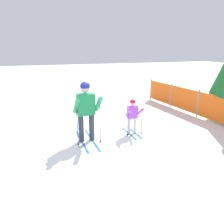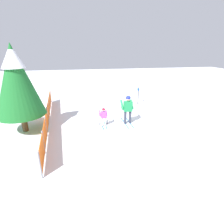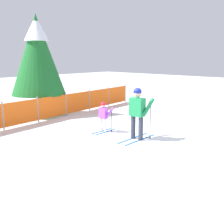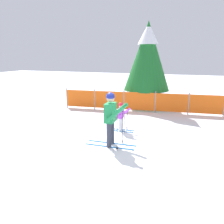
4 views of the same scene
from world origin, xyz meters
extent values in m
plane|color=white|center=(0.00, 0.00, 0.00)|extent=(60.00, 60.00, 0.00)
cube|color=#1966B2|center=(0.08, 0.02, 0.01)|extent=(1.71, 0.10, 0.02)
cube|color=#1966B2|center=(0.09, -0.31, 0.01)|extent=(1.71, 0.10, 0.02)
cylinder|color=#333847|center=(0.08, 0.02, 0.42)|extent=(0.16, 0.16, 0.81)
cylinder|color=#333847|center=(0.09, -0.31, 0.42)|extent=(0.16, 0.16, 0.81)
cube|color=#1E8C4C|center=(0.08, -0.15, 1.14)|extent=(0.30, 0.51, 0.63)
cylinder|color=#1E8C4C|center=(0.31, 0.18, 1.18)|extent=(0.56, 0.14, 0.53)
cylinder|color=#1E8C4C|center=(0.33, -0.45, 1.18)|extent=(0.56, 0.14, 0.53)
sphere|color=#D8AD8C|center=(0.08, -0.15, 1.62)|extent=(0.27, 0.27, 0.27)
sphere|color=navy|center=(0.08, -0.15, 1.67)|extent=(0.28, 0.28, 0.28)
cylinder|color=black|center=(0.39, 0.20, 0.63)|extent=(0.02, 0.02, 1.26)
cylinder|color=black|center=(0.39, 0.20, 0.06)|extent=(0.07, 0.07, 0.01)
cylinder|color=black|center=(0.42, -0.47, 0.63)|extent=(0.02, 0.02, 1.26)
cylinder|color=black|center=(0.42, -0.47, 0.06)|extent=(0.07, 0.07, 0.01)
cube|color=#1966B2|center=(-0.03, 1.49, 0.01)|extent=(1.09, 0.09, 0.02)
cube|color=#1966B2|center=(-0.03, 1.28, 0.01)|extent=(1.09, 0.09, 0.02)
cylinder|color=silver|center=(-0.03, 1.49, 0.28)|extent=(0.10, 0.10, 0.52)
cylinder|color=silver|center=(-0.03, 1.28, 0.28)|extent=(0.10, 0.10, 0.52)
cube|color=#B24CD8|center=(-0.03, 1.38, 0.74)|extent=(0.20, 0.33, 0.40)
cylinder|color=#B24CD8|center=(0.13, 1.59, 0.77)|extent=(0.38, 0.09, 0.31)
cylinder|color=#B24CD8|center=(0.14, 1.19, 0.77)|extent=(0.38, 0.09, 0.31)
sphere|color=#D8AD8C|center=(-0.03, 1.38, 1.04)|extent=(0.17, 0.17, 0.17)
sphere|color=red|center=(-0.03, 1.38, 1.07)|extent=(0.18, 0.18, 0.18)
cylinder|color=black|center=(0.17, 1.63, 0.40)|extent=(0.02, 0.02, 0.80)
cylinder|color=black|center=(0.17, 1.63, 0.06)|extent=(0.07, 0.07, 0.01)
cylinder|color=black|center=(0.18, 1.15, 0.40)|extent=(0.02, 0.02, 0.80)
cylinder|color=black|center=(0.18, 1.15, 0.06)|extent=(0.07, 0.07, 0.01)
cylinder|color=gray|center=(-4.18, 4.25, 0.57)|extent=(0.06, 0.06, 1.14)
cylinder|color=gray|center=(-2.51, 4.43, 0.57)|extent=(0.06, 0.06, 1.14)
cylinder|color=gray|center=(-0.84, 4.60, 0.57)|extent=(0.06, 0.06, 1.14)
cylinder|color=gray|center=(0.83, 4.77, 0.57)|extent=(0.06, 0.06, 1.14)
cylinder|color=gray|center=(2.50, 4.94, 0.57)|extent=(0.06, 0.06, 1.14)
cylinder|color=gray|center=(4.17, 5.11, 0.57)|extent=(0.06, 0.06, 1.14)
cube|color=orange|center=(-3.34, 4.34, 0.57)|extent=(1.67, 0.20, 0.95)
cube|color=orange|center=(-1.67, 4.51, 0.57)|extent=(1.67, 0.20, 0.95)
cube|color=orange|center=(0.00, 4.68, 0.57)|extent=(1.67, 0.20, 0.95)
cube|color=orange|center=(1.67, 4.85, 0.57)|extent=(1.67, 0.20, 0.95)
cube|color=orange|center=(3.34, 5.03, 0.57)|extent=(1.67, 0.20, 0.95)
cylinder|color=#4C3823|center=(0.12, 5.93, 0.51)|extent=(0.32, 0.32, 1.01)
cone|color=#1B6729|center=(0.12, 5.93, 2.90)|extent=(2.58, 2.58, 3.78)
cone|color=white|center=(0.12, 5.93, 4.11)|extent=(1.16, 1.16, 1.13)
camera|label=1|loc=(6.13, -1.33, 2.74)|focal=35.00mm
camera|label=2|loc=(-9.75, 2.66, 4.52)|focal=28.00mm
camera|label=3|loc=(-7.40, -5.94, 2.86)|focal=45.00mm
camera|label=4|loc=(2.40, -6.62, 2.94)|focal=35.00mm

